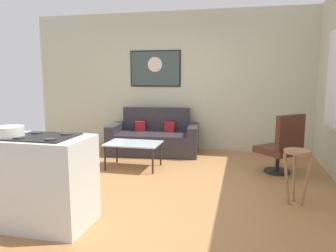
{
  "coord_description": "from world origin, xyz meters",
  "views": [
    {
      "loc": [
        1.27,
        -4.16,
        1.51
      ],
      "look_at": [
        0.09,
        0.9,
        0.7
      ],
      "focal_mm": 34.49,
      "sensor_mm": 36.0,
      "label": 1
    }
  ],
  "objects_px": {
    "armchair": "(283,146)",
    "wall_painting": "(155,68)",
    "coffee_table": "(133,145)",
    "bar_stool": "(297,163)",
    "mixing_bowl": "(9,132)",
    "couch": "(154,139)"
  },
  "relations": [
    {
      "from": "armchair",
      "to": "wall_painting",
      "type": "height_order",
      "value": "wall_painting"
    },
    {
      "from": "coffee_table",
      "to": "armchair",
      "type": "xyz_separation_m",
      "value": [
        2.35,
        0.2,
        0.06
      ]
    },
    {
      "from": "armchair",
      "to": "bar_stool",
      "type": "relative_size",
      "value": 1.43
    },
    {
      "from": "coffee_table",
      "to": "mixing_bowl",
      "type": "relative_size",
      "value": 3.09
    },
    {
      "from": "coffee_table",
      "to": "mixing_bowl",
      "type": "xyz_separation_m",
      "value": [
        -0.49,
        -2.25,
        0.57
      ]
    },
    {
      "from": "armchair",
      "to": "coffee_table",
      "type": "bearing_deg",
      "value": -175.01
    },
    {
      "from": "bar_stool",
      "to": "mixing_bowl",
      "type": "xyz_separation_m",
      "value": [
        -2.86,
        -1.25,
        0.47
      ]
    },
    {
      "from": "wall_painting",
      "to": "bar_stool",
      "type": "bearing_deg",
      "value": -47.09
    },
    {
      "from": "coffee_table",
      "to": "bar_stool",
      "type": "distance_m",
      "value": 2.57
    },
    {
      "from": "coffee_table",
      "to": "mixing_bowl",
      "type": "height_order",
      "value": "mixing_bowl"
    },
    {
      "from": "couch",
      "to": "mixing_bowl",
      "type": "distance_m",
      "value": 3.47
    },
    {
      "from": "couch",
      "to": "wall_painting",
      "type": "height_order",
      "value": "wall_painting"
    },
    {
      "from": "coffee_table",
      "to": "wall_painting",
      "type": "height_order",
      "value": "wall_painting"
    },
    {
      "from": "armchair",
      "to": "mixing_bowl",
      "type": "height_order",
      "value": "mixing_bowl"
    },
    {
      "from": "coffee_table",
      "to": "armchair",
      "type": "relative_size",
      "value": 0.94
    },
    {
      "from": "wall_painting",
      "to": "couch",
      "type": "bearing_deg",
      "value": -77.67
    },
    {
      "from": "wall_painting",
      "to": "armchair",
      "type": "bearing_deg",
      "value": -30.46
    },
    {
      "from": "bar_stool",
      "to": "wall_painting",
      "type": "height_order",
      "value": "wall_painting"
    },
    {
      "from": "couch",
      "to": "armchair",
      "type": "distance_m",
      "value": 2.48
    },
    {
      "from": "bar_stool",
      "to": "armchair",
      "type": "bearing_deg",
      "value": 91.14
    },
    {
      "from": "mixing_bowl",
      "to": "wall_painting",
      "type": "height_order",
      "value": "wall_painting"
    },
    {
      "from": "bar_stool",
      "to": "mixing_bowl",
      "type": "relative_size",
      "value": 2.29
    }
  ]
}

